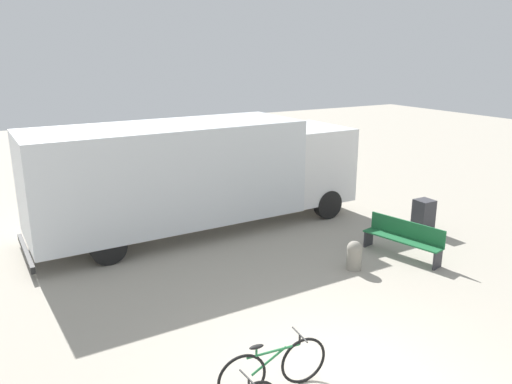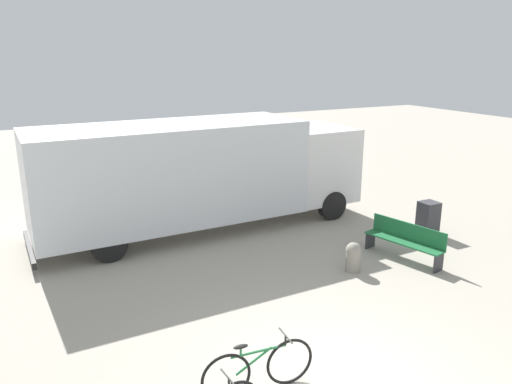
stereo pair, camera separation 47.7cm
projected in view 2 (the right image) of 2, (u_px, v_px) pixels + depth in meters
The scene contains 5 objects.
delivery_truck at pixel (200, 171), 13.59m from camera, with size 9.21×2.68×2.98m.
park_bench at pixel (405, 239), 11.86m from camera, with size 0.84×2.02×0.87m.
bicycle_middle at pixel (258, 368), 7.18m from camera, with size 1.73×0.44×0.84m.
bollard_near_bench at pixel (353, 256), 11.20m from camera, with size 0.35×0.35×0.68m.
utility_box at pixel (428, 218), 13.49m from camera, with size 0.47×0.45×0.89m.
Camera 2 is at (-3.88, -4.99, 4.80)m, focal length 35.00 mm.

